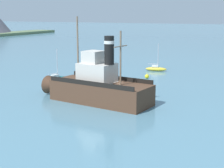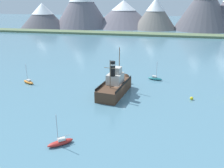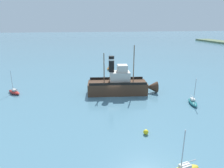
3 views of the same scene
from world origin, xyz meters
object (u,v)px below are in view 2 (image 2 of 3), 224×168
at_px(sailboat_teal, 155,78).
at_px(sailboat_red, 60,142).
at_px(mooring_buoy, 192,98).
at_px(old_tugboat, 115,85).
at_px(sailboat_orange, 28,82).

bearing_deg(sailboat_teal, sailboat_red, -109.43).
xyz_separation_m(sailboat_teal, mooring_buoy, (8.22, -11.79, -0.08)).
distance_m(old_tugboat, sailboat_red, 21.99).
height_order(sailboat_red, mooring_buoy, sailboat_red).
xyz_separation_m(old_tugboat, sailboat_orange, (-22.75, 1.69, -1.40)).
bearing_deg(mooring_buoy, old_tugboat, 179.20).
height_order(sailboat_red, sailboat_orange, same).
distance_m(sailboat_red, sailboat_orange, 30.27).
bearing_deg(sailboat_red, sailboat_orange, 129.50).
distance_m(old_tugboat, sailboat_teal, 14.26).
bearing_deg(sailboat_teal, sailboat_orange, -162.31).
height_order(sailboat_orange, sailboat_teal, same).
height_order(old_tugboat, mooring_buoy, old_tugboat).
bearing_deg(old_tugboat, mooring_buoy, -0.80).
bearing_deg(sailboat_orange, old_tugboat, -4.24).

